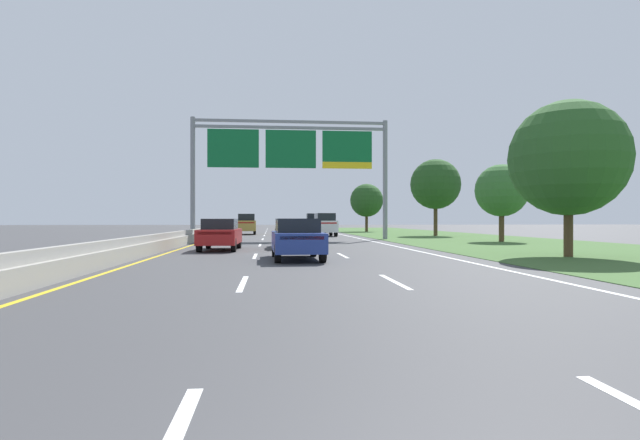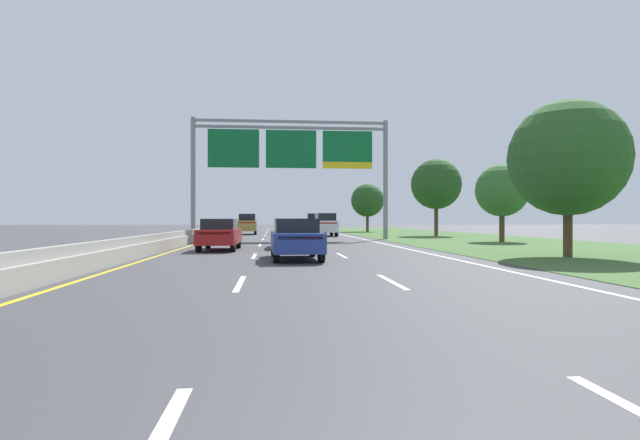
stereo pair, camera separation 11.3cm
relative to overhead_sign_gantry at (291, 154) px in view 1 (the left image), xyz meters
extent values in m
plane|color=#3D3D3F|center=(-0.30, -1.61, -6.54)|extent=(220.00, 220.00, 0.00)
cube|color=white|center=(-2.15, -26.11, -6.54)|extent=(0.14, 3.00, 0.01)
cube|color=white|center=(-2.15, -17.11, -6.54)|extent=(0.14, 3.00, 0.01)
cube|color=white|center=(-2.15, -8.11, -6.54)|extent=(0.14, 3.00, 0.01)
cube|color=white|center=(-2.15, 0.89, -6.54)|extent=(0.14, 3.00, 0.01)
cube|color=white|center=(-2.15, 9.89, -6.54)|extent=(0.14, 3.00, 0.01)
cube|color=white|center=(-2.15, 18.89, -6.54)|extent=(0.14, 3.00, 0.01)
cube|color=white|center=(-2.15, 27.89, -6.54)|extent=(0.14, 3.00, 0.01)
cube|color=white|center=(-2.15, 36.89, -6.54)|extent=(0.14, 3.00, 0.01)
cube|color=white|center=(-2.15, 45.89, -6.54)|extent=(0.14, 3.00, 0.01)
cube|color=white|center=(1.55, -26.11, -6.54)|extent=(0.14, 3.00, 0.01)
cube|color=white|center=(1.55, -17.11, -6.54)|extent=(0.14, 3.00, 0.01)
cube|color=white|center=(1.55, -8.11, -6.54)|extent=(0.14, 3.00, 0.01)
cube|color=white|center=(1.55, 0.89, -6.54)|extent=(0.14, 3.00, 0.01)
cube|color=white|center=(1.55, 9.89, -6.54)|extent=(0.14, 3.00, 0.01)
cube|color=white|center=(1.55, 18.89, -6.54)|extent=(0.14, 3.00, 0.01)
cube|color=white|center=(1.55, 27.89, -6.54)|extent=(0.14, 3.00, 0.01)
cube|color=white|center=(1.55, 36.89, -6.54)|extent=(0.14, 3.00, 0.01)
cube|color=white|center=(1.55, 45.89, -6.54)|extent=(0.14, 3.00, 0.01)
cube|color=white|center=(5.60, -1.61, -6.54)|extent=(0.16, 106.00, 0.01)
cube|color=gold|center=(-6.20, -1.61, -6.54)|extent=(0.16, 106.00, 0.01)
cube|color=#3D602D|center=(13.65, -1.61, -6.53)|extent=(14.00, 110.00, 0.02)
cube|color=#99968E|center=(-6.90, -1.61, -6.26)|extent=(0.60, 110.00, 0.55)
cube|color=#99968E|center=(-6.90, -1.61, -5.84)|extent=(0.25, 110.00, 0.30)
cylinder|color=gray|center=(-7.35, 0.09, -1.92)|extent=(0.36, 0.36, 9.24)
cylinder|color=gray|center=(7.35, 0.09, -1.92)|extent=(0.36, 0.36, 9.24)
cube|color=gray|center=(0.00, 0.09, 2.47)|extent=(14.70, 0.24, 0.20)
cube|color=gray|center=(0.00, 0.09, 2.02)|extent=(14.70, 0.24, 0.20)
cube|color=#0C602D|center=(-4.33, -0.09, 0.36)|extent=(3.83, 0.12, 2.88)
cube|color=#0C602D|center=(0.00, -0.09, 0.36)|extent=(3.83, 0.12, 2.88)
cube|color=#0C602D|center=(4.33, -0.09, 0.61)|extent=(3.83, 0.12, 2.38)
cube|color=yellow|center=(4.33, -0.09, -0.83)|extent=(3.83, 0.12, 0.50)
cube|color=slate|center=(3.26, 16.10, -5.62)|extent=(2.04, 5.42, 1.00)
cube|color=black|center=(3.26, 16.95, -4.73)|extent=(1.73, 1.91, 0.78)
cube|color=#B21414|center=(3.24, 13.44, -5.32)|extent=(1.68, 0.09, 0.12)
cube|color=slate|center=(3.24, 14.37, -5.02)|extent=(2.02, 1.96, 0.20)
cylinder|color=black|center=(2.42, 17.94, -6.12)|extent=(0.31, 0.84, 0.84)
cylinder|color=black|center=(4.12, 17.93, -6.12)|extent=(0.31, 0.84, 0.84)
cylinder|color=black|center=(2.39, 14.27, -6.12)|extent=(0.31, 0.84, 0.84)
cylinder|color=black|center=(4.09, 14.26, -6.12)|extent=(0.31, 0.84, 0.84)
cube|color=navy|center=(-0.49, -18.99, -5.85)|extent=(1.94, 4.45, 0.72)
cube|color=black|center=(-0.49, -19.04, -5.23)|extent=(1.63, 2.34, 0.52)
cube|color=#B21414|center=(-0.43, -21.15, -5.63)|extent=(1.53, 0.12, 0.12)
cylinder|color=black|center=(-1.33, -17.52, -6.21)|extent=(0.24, 0.67, 0.66)
cylinder|color=black|center=(0.27, -17.48, -6.21)|extent=(0.24, 0.67, 0.66)
cylinder|color=black|center=(-1.25, -20.51, -6.21)|extent=(0.24, 0.67, 0.66)
cylinder|color=black|center=(0.35, -20.47, -6.21)|extent=(0.24, 0.67, 0.66)
cube|color=maroon|center=(-4.02, -12.82, -5.85)|extent=(1.90, 4.43, 0.72)
cube|color=black|center=(-4.02, -12.87, -5.23)|extent=(1.61, 2.33, 0.52)
cube|color=#B21414|center=(-4.06, -14.98, -5.63)|extent=(1.53, 0.11, 0.12)
cylinder|color=black|center=(-4.79, -11.31, -6.21)|extent=(0.23, 0.66, 0.66)
cylinder|color=black|center=(-3.19, -11.34, -6.21)|extent=(0.23, 0.66, 0.66)
cylinder|color=black|center=(-4.84, -14.30, -6.21)|extent=(0.23, 0.66, 0.66)
cylinder|color=black|center=(-3.24, -14.33, -6.21)|extent=(0.23, 0.66, 0.66)
cube|color=black|center=(-0.33, -10.96, -5.85)|extent=(1.86, 4.42, 0.72)
cube|color=black|center=(-0.33, -11.01, -5.23)|extent=(1.59, 2.31, 0.52)
cube|color=#B21414|center=(-0.31, -13.12, -5.63)|extent=(1.53, 0.09, 0.12)
cylinder|color=black|center=(-1.15, -9.47, -6.21)|extent=(0.23, 0.66, 0.66)
cylinder|color=black|center=(0.45, -9.46, -6.21)|extent=(0.23, 0.66, 0.66)
cylinder|color=black|center=(-1.12, -12.47, -6.21)|extent=(0.23, 0.66, 0.66)
cylinder|color=black|center=(0.48, -12.45, -6.21)|extent=(0.23, 0.66, 0.66)
cube|color=#A38438|center=(-4.02, 13.89, -5.63)|extent=(2.04, 4.75, 1.05)
cube|color=black|center=(-4.02, 13.74, -4.77)|extent=(1.72, 3.05, 0.68)
cube|color=#B21414|center=(-3.95, 11.58, -5.32)|extent=(1.60, 0.13, 0.12)
cylinder|color=black|center=(-4.89, 15.46, -6.16)|extent=(0.28, 0.77, 0.76)
cylinder|color=black|center=(-3.25, 15.51, -6.16)|extent=(0.28, 0.77, 0.76)
cylinder|color=black|center=(-4.79, 12.27, -6.16)|extent=(0.28, 0.77, 0.76)
cylinder|color=black|center=(-3.15, 12.32, -6.16)|extent=(0.28, 0.77, 0.76)
cube|color=silver|center=(3.42, 7.88, -5.63)|extent=(1.99, 4.74, 1.05)
cube|color=black|center=(3.43, 7.73, -4.77)|extent=(1.69, 3.03, 0.68)
cube|color=#B21414|center=(3.47, 5.57, -5.32)|extent=(1.60, 0.11, 0.12)
cylinder|color=black|center=(2.57, 9.46, -6.16)|extent=(0.27, 0.76, 0.76)
cylinder|color=black|center=(4.21, 9.49, -6.16)|extent=(0.27, 0.76, 0.76)
cylinder|color=black|center=(2.64, 6.27, -6.16)|extent=(0.27, 0.76, 0.76)
cylinder|color=black|center=(4.27, 6.30, -6.16)|extent=(0.27, 0.76, 0.76)
cylinder|color=#4C3823|center=(10.61, -18.85, -5.46)|extent=(0.36, 0.36, 2.16)
sphere|color=#285623|center=(10.61, -18.85, -2.50)|extent=(4.72, 4.72, 4.72)
cylinder|color=#4C3823|center=(14.33, -5.07, -5.49)|extent=(0.36, 0.36, 2.10)
sphere|color=#33662D|center=(14.33, -5.07, -3.00)|extent=(3.61, 3.61, 3.61)
cylinder|color=#4C3823|center=(13.80, 7.30, -5.06)|extent=(0.36, 0.36, 2.97)
sphere|color=#234C1E|center=(13.80, 7.30, -1.70)|extent=(4.67, 4.67, 4.67)
cylinder|color=#4C3823|center=(10.46, 23.98, -5.39)|extent=(0.36, 0.36, 2.29)
sphere|color=#234C1E|center=(10.46, 23.98, -2.59)|extent=(4.16, 4.16, 4.16)
camera|label=1|loc=(-1.47, -38.22, -5.01)|focal=28.14mm
camera|label=2|loc=(-1.35, -38.23, -5.01)|focal=28.14mm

